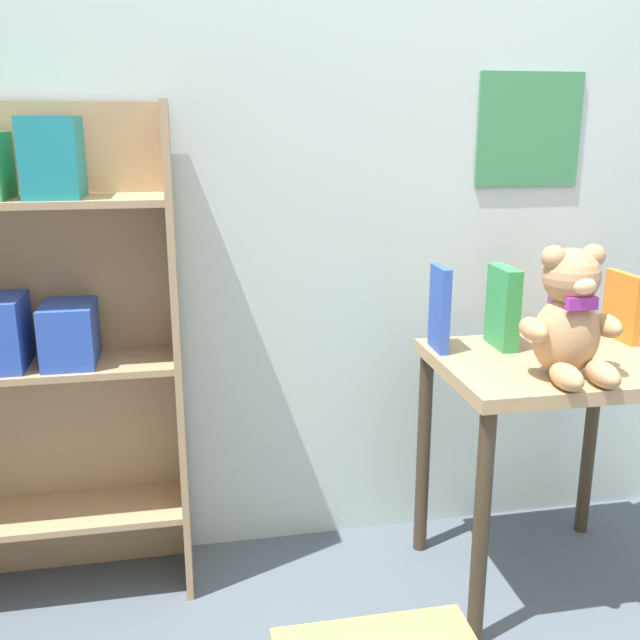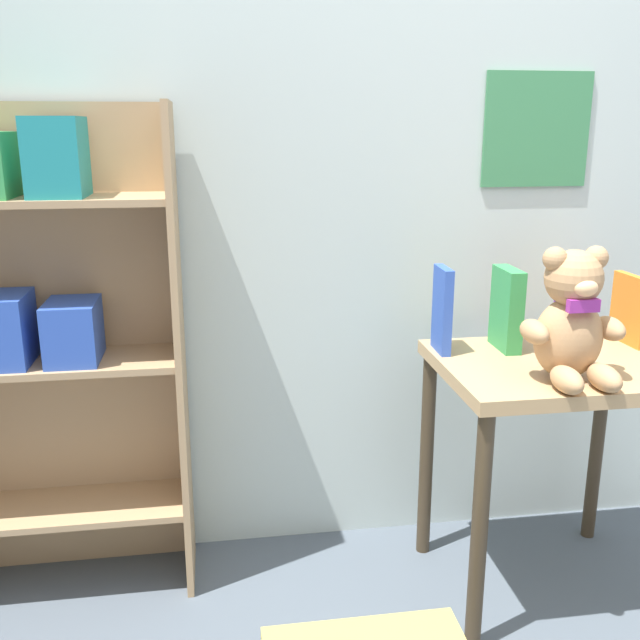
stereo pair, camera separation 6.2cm
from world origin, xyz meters
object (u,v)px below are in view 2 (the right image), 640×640
object	(u,v)px
teddy_bear	(572,320)
book_standing_green	(507,309)
book_standing_purple	(569,303)
book_standing_orange	(630,309)
book_standing_blue	(442,310)
bookshelf_side	(43,327)
display_table	(553,401)

from	to	relation	value
teddy_bear	book_standing_green	bearing A→B (deg)	101.76
book_standing_purple	book_standing_orange	world-z (taller)	book_standing_purple
book_standing_green	book_standing_orange	size ratio (longest dim) A/B	1.15
book_standing_blue	book_standing_purple	world-z (taller)	book_standing_purple
book_standing_blue	book_standing_green	world-z (taller)	book_standing_blue
bookshelf_side	book_standing_orange	size ratio (longest dim) A/B	6.81
teddy_bear	book_standing_purple	size ratio (longest dim) A/B	1.34
teddy_bear	book_standing_blue	world-z (taller)	teddy_bear
book_standing_blue	teddy_bear	bearing A→B (deg)	-46.00
teddy_bear	book_standing_blue	bearing A→B (deg)	132.20
book_standing_blue	book_standing_orange	xyz separation A→B (m)	(0.54, -0.01, -0.02)
bookshelf_side	display_table	world-z (taller)	bookshelf_side
display_table	book_standing_orange	bearing A→B (deg)	25.20
display_table	bookshelf_side	bearing A→B (deg)	169.50
teddy_bear	book_standing_orange	distance (m)	0.40
book_standing_blue	bookshelf_side	bearing A→B (deg)	175.71
bookshelf_side	book_standing_blue	xyz separation A→B (m)	(1.05, -0.11, 0.03)
display_table	teddy_bear	xyz separation A→B (m)	(-0.04, -0.12, 0.26)
book_standing_blue	book_standing_green	size ratio (longest dim) A/B	1.04
book_standing_purple	book_standing_green	bearing A→B (deg)	-176.68
bookshelf_side	book_standing_purple	size ratio (longest dim) A/B	5.50
book_standing_blue	book_standing_orange	size ratio (longest dim) A/B	1.19
teddy_bear	book_standing_orange	bearing A→B (deg)	39.30
book_standing_purple	book_standing_blue	bearing A→B (deg)	-177.60
teddy_bear	book_standing_green	distance (m)	0.26
bookshelf_side	book_standing_green	size ratio (longest dim) A/B	5.91
bookshelf_side	book_standing_green	bearing A→B (deg)	-5.35
bookshelf_side	book_standing_orange	bearing A→B (deg)	-4.21
display_table	book_standing_orange	world-z (taller)	book_standing_orange
bookshelf_side	teddy_bear	world-z (taller)	bookshelf_side
book_standing_orange	book_standing_green	bearing A→B (deg)	178.12
book_standing_green	book_standing_purple	world-z (taller)	book_standing_purple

